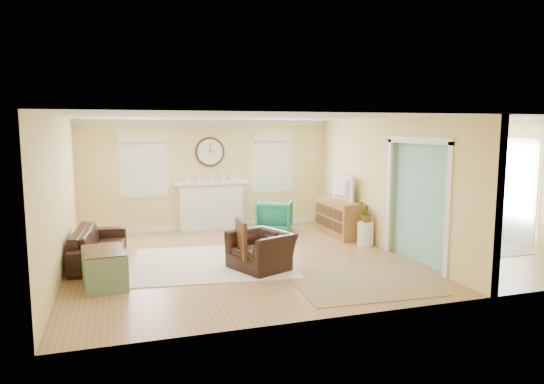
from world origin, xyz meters
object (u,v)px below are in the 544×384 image
at_px(green_chair, 275,216).
at_px(dining_table, 439,226).
at_px(eames_chair, 261,250).
at_px(credenza, 339,217).
at_px(sofa, 99,245).

bearing_deg(green_chair, dining_table, 170.18).
distance_m(eames_chair, credenza, 3.21).
distance_m(sofa, eames_chair, 2.98).
height_order(sofa, credenza, credenza).
height_order(sofa, green_chair, green_chair).
distance_m(sofa, credenza, 5.18).
height_order(sofa, eames_chair, eames_chair).
height_order(eames_chair, dining_table, dining_table).
bearing_deg(green_chair, credenza, 174.57).
distance_m(eames_chair, green_chair, 3.07).
height_order(eames_chair, credenza, credenza).
relative_size(eames_chair, credenza, 0.61).
bearing_deg(sofa, dining_table, -90.94).
bearing_deg(dining_table, green_chair, 64.63).
bearing_deg(credenza, dining_table, -38.32).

